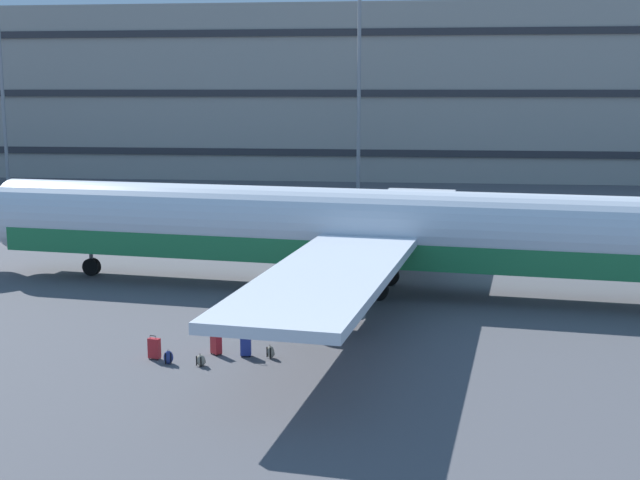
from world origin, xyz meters
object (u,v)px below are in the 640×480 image
(suitcase_teal, at_px, (246,346))
(backpack_upright, at_px, (201,361))
(airliner, at_px, (363,231))
(backpack_purple, at_px, (168,357))
(suitcase_black, at_px, (216,344))
(backpack_large, at_px, (271,352))
(suitcase_silver, at_px, (154,348))

(suitcase_teal, height_order, backpack_upright, suitcase_teal)
(airliner, xyz_separation_m, backpack_upright, (-4.80, -11.74, -2.70))
(suitcase_teal, xyz_separation_m, backpack_purple, (-2.52, -1.15, -0.14))
(suitcase_black, xyz_separation_m, backpack_large, (2.04, -0.19, -0.17))
(airliner, distance_m, suitcase_black, 11.65)
(backpack_purple, relative_size, backpack_large, 1.03)
(suitcase_teal, height_order, backpack_large, suitcase_teal)
(backpack_purple, bearing_deg, backpack_upright, -4.75)
(backpack_upright, distance_m, backpack_large, 2.52)
(airliner, xyz_separation_m, suitcase_teal, (-3.48, -10.49, -2.52))
(suitcase_silver, height_order, backpack_large, suitcase_silver)
(suitcase_black, bearing_deg, backpack_large, -5.19)
(backpack_purple, bearing_deg, airliner, 62.77)
(suitcase_black, relative_size, backpack_large, 1.65)
(airliner, bearing_deg, backpack_purple, -117.23)
(backpack_upright, xyz_separation_m, backpack_large, (2.25, 1.15, 0.02))
(suitcase_teal, relative_size, backpack_upright, 1.97)
(airliner, height_order, suitcase_black, airliner)
(airliner, distance_m, suitcase_teal, 11.34)
(backpack_upright, bearing_deg, suitcase_teal, 43.33)
(suitcase_black, distance_m, suitcase_silver, 2.20)
(suitcase_black, xyz_separation_m, suitcase_teal, (1.11, -0.09, -0.02))
(airliner, xyz_separation_m, suitcase_black, (-4.59, -10.41, -2.51))
(suitcase_black, xyz_separation_m, backpack_purple, (-1.40, -1.24, -0.16))
(suitcase_silver, height_order, backpack_upright, suitcase_silver)
(suitcase_black, bearing_deg, suitcase_silver, -158.77)
(backpack_large, bearing_deg, backpack_upright, -152.90)
(suitcase_silver, xyz_separation_m, backpack_large, (4.09, 0.61, -0.19))
(suitcase_black, height_order, suitcase_silver, suitcase_silver)
(airliner, height_order, suitcase_silver, airliner)
(suitcase_silver, distance_m, backpack_upright, 1.93)
(suitcase_black, relative_size, suitcase_silver, 0.94)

